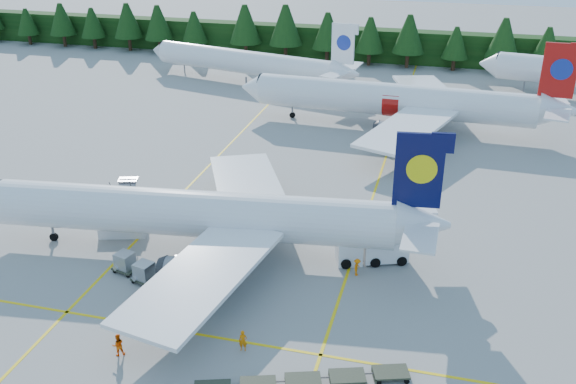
% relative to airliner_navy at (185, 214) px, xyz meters
% --- Properties ---
extents(ground, '(320.00, 320.00, 0.00)m').
position_rel_airliner_navy_xyz_m(ground, '(8.74, -5.26, -3.65)').
color(ground, gray).
rests_on(ground, ground).
extents(taxi_stripe_a, '(0.25, 120.00, 0.01)m').
position_rel_airliner_navy_xyz_m(taxi_stripe_a, '(-5.26, 14.74, -3.65)').
color(taxi_stripe_a, yellow).
rests_on(taxi_stripe_a, ground).
extents(taxi_stripe_b, '(0.25, 120.00, 0.01)m').
position_rel_airliner_navy_xyz_m(taxi_stripe_b, '(14.74, 14.74, -3.65)').
color(taxi_stripe_b, yellow).
rests_on(taxi_stripe_b, ground).
extents(taxi_stripe_cross, '(80.00, 0.25, 0.01)m').
position_rel_airliner_navy_xyz_m(taxi_stripe_cross, '(8.74, -11.26, -3.65)').
color(taxi_stripe_cross, yellow).
rests_on(taxi_stripe_cross, ground).
extents(treeline_hedge, '(220.00, 4.00, 6.00)m').
position_rel_airliner_navy_xyz_m(treeline_hedge, '(8.74, 76.74, -0.65)').
color(treeline_hedge, black).
rests_on(treeline_hedge, ground).
extents(airliner_navy, '(41.71, 34.14, 12.15)m').
position_rel_airliner_navy_xyz_m(airliner_navy, '(0.00, 0.00, 0.00)').
color(airliner_navy, white).
rests_on(airliner_navy, ground).
extents(airliner_red, '(44.13, 36.27, 12.83)m').
position_rel_airliner_navy_xyz_m(airliner_red, '(13.29, 38.46, 0.20)').
color(airliner_red, white).
rests_on(airliner_red, ground).
extents(airliner_far_left, '(38.66, 12.45, 11.44)m').
position_rel_airliner_navy_xyz_m(airliner_far_left, '(-13.85, 55.67, -0.07)').
color(airliner_far_left, white).
rests_on(airliner_far_left, ground).
extents(airstairs, '(4.82, 6.54, 3.91)m').
position_rel_airliner_navy_xyz_m(airstairs, '(-7.10, 1.62, -2.80)').
color(airstairs, white).
rests_on(airstairs, ground).
extents(service_truck, '(6.56, 4.28, 2.98)m').
position_rel_airliner_navy_xyz_m(service_truck, '(16.38, 2.39, -2.18)').
color(service_truck, silver).
rests_on(service_truck, ground).
extents(dolly_train, '(13.66, 6.58, 0.14)m').
position_rel_airliner_navy_xyz_m(dolly_train, '(14.25, -14.52, -3.21)').
color(dolly_train, '#333929').
rests_on(dolly_train, ground).
extents(uld_pair, '(4.59, 3.04, 1.51)m').
position_rel_airliner_navy_xyz_m(uld_pair, '(-2.44, -5.35, -2.63)').
color(uld_pair, '#333929').
rests_on(uld_pair, ground).
extents(crew_a, '(0.65, 0.49, 1.62)m').
position_rel_airliner_navy_xyz_m(crew_a, '(9.34, -12.12, -2.85)').
color(crew_a, orange).
rests_on(crew_a, ground).
extents(crew_b, '(1.06, 1.01, 1.72)m').
position_rel_airliner_navy_xyz_m(crew_b, '(1.10, -14.80, -2.80)').
color(crew_b, '#EB5104').
rests_on(crew_b, ground).
extents(crew_c, '(0.54, 0.71, 1.56)m').
position_rel_airliner_navy_xyz_m(crew_c, '(15.53, -0.34, -2.87)').
color(crew_c, orange).
rests_on(crew_c, ground).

